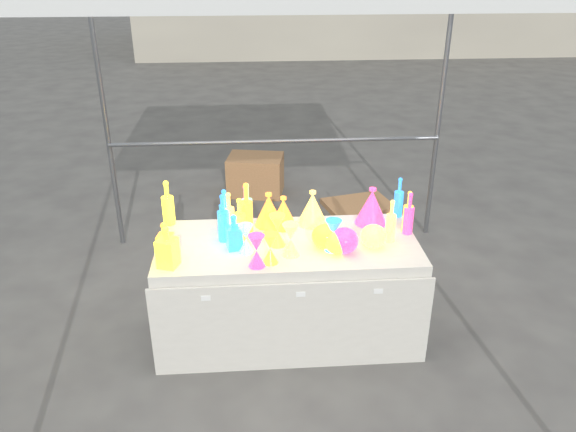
{
  "coord_description": "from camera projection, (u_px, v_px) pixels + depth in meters",
  "views": [
    {
      "loc": [
        -0.25,
        -3.41,
        2.59
      ],
      "look_at": [
        0.0,
        0.0,
        0.95
      ],
      "focal_mm": 35.0,
      "sensor_mm": 36.0,
      "label": 1
    }
  ],
  "objects": [
    {
      "name": "decanter_0",
      "position": [
        167.0,
        247.0,
        3.53
      ],
      "size": [
        0.15,
        0.15,
        0.28
      ],
      "primitive_type": null,
      "rotation": [
        0.0,
        0.0,
        -0.33
      ],
      "color": "#E85915",
      "rests_on": "display_table"
    },
    {
      "name": "bottle_2",
      "position": [
        247.0,
        209.0,
        3.91
      ],
      "size": [
        0.1,
        0.1,
        0.39
      ],
      "primitive_type": null,
      "rotation": [
        0.0,
        0.0,
        -0.26
      ],
      "color": "yellow",
      "rests_on": "display_table"
    },
    {
      "name": "bottle_5",
      "position": [
        247.0,
        205.0,
        4.02
      ],
      "size": [
        0.08,
        0.08,
        0.34
      ],
      "primitive_type": null,
      "rotation": [
        0.0,
        0.0,
        0.1
      ],
      "color": "#C12688",
      "rests_on": "display_table"
    },
    {
      "name": "ground",
      "position": [
        288.0,
        330.0,
        4.2
      ],
      "size": [
        80.0,
        80.0,
        0.0
      ],
      "primitive_type": "plane",
      "color": "slate",
      "rests_on": "ground"
    },
    {
      "name": "bottle_11",
      "position": [
        391.0,
        221.0,
        3.83
      ],
      "size": [
        0.07,
        0.07,
        0.31
      ],
      "primitive_type": null,
      "rotation": [
        0.0,
        0.0,
        0.03
      ],
      "color": "#147E76",
      "rests_on": "display_table"
    },
    {
      "name": "bottle_6",
      "position": [
        240.0,
        219.0,
        3.86
      ],
      "size": [
        0.09,
        0.09,
        0.31
      ],
      "primitive_type": null,
      "rotation": [
        0.0,
        0.0,
        -0.2
      ],
      "color": "#E85915",
      "rests_on": "display_table"
    },
    {
      "name": "bottle_7",
      "position": [
        223.0,
        218.0,
        3.83
      ],
      "size": [
        0.09,
        0.09,
        0.35
      ],
      "primitive_type": null,
      "rotation": [
        0.0,
        0.0,
        0.12
      ],
      "color": "#198B36",
      "rests_on": "display_table"
    },
    {
      "name": "decanter_1",
      "position": [
        165.0,
        240.0,
        3.65
      ],
      "size": [
        0.11,
        0.11,
        0.25
      ],
      "primitive_type": null,
      "rotation": [
        0.0,
        0.0,
        -0.16
      ],
      "color": "yellow",
      "rests_on": "display_table"
    },
    {
      "name": "decanter_2",
      "position": [
        234.0,
        232.0,
        3.74
      ],
      "size": [
        0.12,
        0.12,
        0.25
      ],
      "primitive_type": null,
      "rotation": [
        0.0,
        0.0,
        0.23
      ],
      "color": "#198B36",
      "rests_on": "display_table"
    },
    {
      "name": "globe_0",
      "position": [
        337.0,
        244.0,
        3.71
      ],
      "size": [
        0.21,
        0.21,
        0.13
      ],
      "primitive_type": null,
      "rotation": [
        0.0,
        0.0,
        -0.26
      ],
      "color": "#E85915",
      "rests_on": "display_table"
    },
    {
      "name": "cardboard_box_closed",
      "position": [
        256.0,
        175.0,
        6.47
      ],
      "size": [
        0.68,
        0.55,
        0.45
      ],
      "primitive_type": "cube",
      "rotation": [
        0.0,
        0.0,
        -0.18
      ],
      "color": "#B57E51",
      "rests_on": "ground"
    },
    {
      "name": "bottle_8",
      "position": [
        399.0,
        197.0,
        4.19
      ],
      "size": [
        0.09,
        0.09,
        0.31
      ],
      "primitive_type": null,
      "rotation": [
        0.0,
        0.0,
        0.3
      ],
      "color": "#198B36",
      "rests_on": "display_table"
    },
    {
      "name": "hourglass_4",
      "position": [
        277.0,
        230.0,
        3.79
      ],
      "size": [
        0.12,
        0.12,
        0.23
      ],
      "primitive_type": null,
      "rotation": [
        0.0,
        0.0,
        -0.02
      ],
      "color": "#E85915",
      "rests_on": "display_table"
    },
    {
      "name": "hourglass_3",
      "position": [
        246.0,
        239.0,
        3.71
      ],
      "size": [
        0.12,
        0.12,
        0.2
      ],
      "primitive_type": null,
      "rotation": [
        0.0,
        0.0,
        0.15
      ],
      "color": "#C12688",
      "rests_on": "display_table"
    },
    {
      "name": "lampshade_2",
      "position": [
        372.0,
        206.0,
        4.09
      ],
      "size": [
        0.3,
        0.3,
        0.28
      ],
      "primitive_type": null,
      "rotation": [
        0.0,
        0.0,
        -0.31
      ],
      "color": "#1C4DA4",
      "rests_on": "display_table"
    },
    {
      "name": "hourglass_0",
      "position": [
        270.0,
        248.0,
        3.58
      ],
      "size": [
        0.12,
        0.12,
        0.21
      ],
      "primitive_type": null,
      "rotation": [
        0.0,
        0.0,
        0.14
      ],
      "color": "yellow",
      "rests_on": "display_table"
    },
    {
      "name": "bottle_1",
      "position": [
        225.0,
        211.0,
        3.95
      ],
      "size": [
        0.1,
        0.1,
        0.33
      ],
      "primitive_type": null,
      "rotation": [
        0.0,
        0.0,
        0.32
      ],
      "color": "#198B36",
      "rests_on": "display_table"
    },
    {
      "name": "bottle_9",
      "position": [
        408.0,
        212.0,
        3.96
      ],
      "size": [
        0.08,
        0.08,
        0.31
      ],
      "primitive_type": null,
      "rotation": [
        0.0,
        0.0,
        0.12
      ],
      "color": "yellow",
      "rests_on": "display_table"
    },
    {
      "name": "globe_3",
      "position": [
        344.0,
        242.0,
        3.72
      ],
      "size": [
        0.23,
        0.23,
        0.15
      ],
      "primitive_type": null,
      "rotation": [
        0.0,
        0.0,
        -0.24
      ],
      "color": "#1C4DA4",
      "rests_on": "display_table"
    },
    {
      "name": "globe_1",
      "position": [
        373.0,
        238.0,
        3.78
      ],
      "size": [
        0.22,
        0.22,
        0.14
      ],
      "primitive_type": null,
      "rotation": [
        0.0,
        0.0,
        -0.24
      ],
      "color": "#147E76",
      "rests_on": "display_table"
    },
    {
      "name": "hourglass_2",
      "position": [
        291.0,
        240.0,
        3.67
      ],
      "size": [
        0.15,
        0.15,
        0.23
      ],
      "primitive_type": null,
      "rotation": [
        0.0,
        0.0,
        -0.42
      ],
      "color": "#147E76",
      "rests_on": "display_table"
    },
    {
      "name": "bottle_3",
      "position": [
        246.0,
        205.0,
        4.05
      ],
      "size": [
        0.11,
        0.11,
        0.32
      ],
      "primitive_type": null,
      "rotation": [
        0.0,
        0.0,
        0.39
      ],
      "color": "#1C4DA4",
      "rests_on": "display_table"
    },
    {
      "name": "globe_2",
      "position": [
        325.0,
        238.0,
        3.78
      ],
      "size": [
        0.25,
        0.25,
        0.15
      ],
      "primitive_type": null,
      "rotation": [
        0.0,
        0.0,
        -0.4
      ],
      "color": "yellow",
      "rests_on": "display_table"
    },
    {
      "name": "hourglass_5",
      "position": [
        333.0,
        235.0,
        3.73
      ],
      "size": [
        0.12,
        0.12,
        0.22
      ],
      "primitive_type": null,
      "rotation": [
        0.0,
        0.0,
        0.11
      ],
      "color": "#198B36",
      "rests_on": "display_table"
    },
    {
      "name": "bottle_4",
      "position": [
        229.0,
        213.0,
        3.93
      ],
      "size": [
        0.08,
        0.08,
        0.32
      ],
      "primitive_type": null,
      "rotation": [
        0.0,
        0.0,
        -0.08
      ],
      "color": "#147E76",
      "rests_on": "display_table"
    },
    {
      "name": "display_table",
      "position": [
        288.0,
        289.0,
        4.03
      ],
      "size": [
        1.84,
        0.83,
        0.75
      ],
      "color": "silver",
      "rests_on": "ground"
    },
    {
      "name": "bottle_0",
      "position": [
        168.0,
        203.0,
        4.06
      ],
      "size": [
        0.1,
        0.1,
        0.34
      ],
      "primitive_type": null,
      "rotation": [
        0.0,
        0.0,
        0.18
      ],
      "color": "#E85915",
      "rests_on": "display_table"
    },
    {
      "name": "bottle_10",
      "position": [
        409.0,
        213.0,
        3.93
      ],
      "size": [
        0.07,
        0.07,
        0.31
      ],
      "primitive_type": null,
      "rotation": [
        0.0,
        0.0,
        0.03
      ],
      "color": "#1C4DA4",
      "rests_on": "display_table"
    },
    {
      "name": "lampshade_3",
      "position": [
        312.0,
        207.0,
        4.09
      ],
      "size": [
        0.26,
        0.26,
        0.26
      ],
      "primitive_type": null,
      "rotation": [
        0.0,
        0.0,
        0.24
      ],
      "color": "#147E76",
      "rests_on": "display_table"
    },
    {
      "name": "cardboard_box_flat",
      "position": [
        358.0,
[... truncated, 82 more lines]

